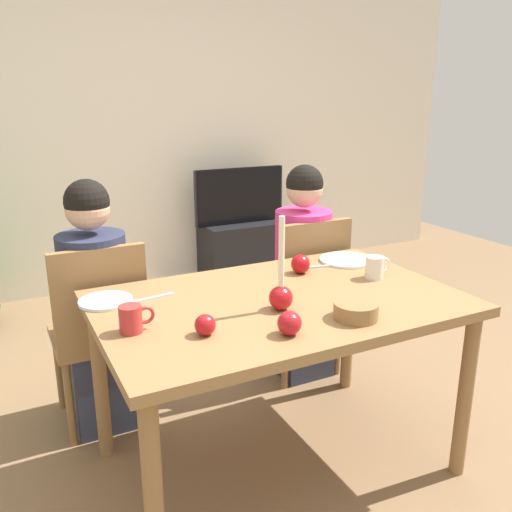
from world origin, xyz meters
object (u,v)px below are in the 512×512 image
object	(u,v)px
mug_right	(375,267)
bowl_walnuts	(356,311)
candle_centerpiece	(281,291)
person_left_child	(97,311)
apple_by_right_mug	(205,325)
plate_right	(347,260)
mug_left	(132,319)
tv	(240,196)
plate_left	(106,301)
person_right_child	(302,276)
dining_table	(279,318)
chair_right	(305,288)
apple_by_left_plate	(301,264)
tv_stand	(240,250)
apple_near_candle	(289,323)
chair_left	(99,326)

from	to	relation	value
mug_right	bowl_walnuts	size ratio (longest dim) A/B	0.78
candle_centerpiece	bowl_walnuts	world-z (taller)	candle_centerpiece
person_left_child	candle_centerpiece	world-z (taller)	person_left_child
apple_by_right_mug	plate_right	bearing A→B (deg)	27.03
mug_left	bowl_walnuts	world-z (taller)	mug_left
tv	plate_left	world-z (taller)	tv
person_left_child	person_right_child	size ratio (longest dim) A/B	1.00
person_left_child	plate_left	world-z (taller)	person_left_child
dining_table	chair_right	bearing A→B (deg)	50.32
dining_table	mug_left	size ratio (longest dim) A/B	11.56
chair_right	apple_by_right_mug	size ratio (longest dim) A/B	12.59
person_left_child	apple_by_left_plate	world-z (taller)	person_left_child
apple_by_left_plate	person_right_child	bearing A→B (deg)	56.88
person_right_child	candle_centerpiece	bearing A→B (deg)	-126.84
tv_stand	plate_right	bearing A→B (deg)	-100.76
chair_right	person_right_child	size ratio (longest dim) A/B	0.77
mug_left	apple_near_candle	xyz separation A→B (m)	(0.46, -0.26, -0.01)
dining_table	chair_right	xyz separation A→B (m)	(0.50, 0.61, -0.15)
chair_right	candle_centerpiece	xyz separation A→B (m)	(-0.55, -0.71, 0.31)
tv	chair_right	bearing A→B (deg)	-103.53
mug_left	mug_right	size ratio (longest dim) A/B	0.97
chair_right	apple_by_right_mug	bearing A→B (deg)	-138.36
person_right_child	candle_centerpiece	distance (m)	0.96
dining_table	chair_left	distance (m)	0.86
chair_left	plate_left	world-z (taller)	chair_left
person_right_child	tv	xyz separation A→B (m)	(0.41, 1.66, 0.14)
candle_centerpiece	apple_near_candle	bearing A→B (deg)	-112.00
bowl_walnuts	apple_near_candle	bearing A→B (deg)	-177.70
person_left_child	chair_right	bearing A→B (deg)	-1.70
person_left_child	apple_by_right_mug	size ratio (longest dim) A/B	16.39
mug_right	apple_near_candle	bearing A→B (deg)	-151.97
tv	plate_right	world-z (taller)	tv
plate_right	plate_left	bearing A→B (deg)	-178.99
plate_right	tv	bearing A→B (deg)	79.25
chair_right	person_right_child	bearing A→B (deg)	90.00
chair_left	mug_left	size ratio (longest dim) A/B	7.43
candle_centerpiece	plate_left	distance (m)	0.67
mug_left	mug_right	distance (m)	1.08
candle_centerpiece	bowl_walnuts	xyz separation A→B (m)	(0.20, -0.19, -0.04)
chair_right	candle_centerpiece	size ratio (longest dim) A/B	2.55
mug_left	chair_right	bearing A→B (deg)	30.90
person_left_child	bowl_walnuts	distance (m)	1.20
mug_right	bowl_walnuts	distance (m)	0.47
person_right_child	tv	bearing A→B (deg)	76.22
plate_right	tv_stand	bearing A→B (deg)	79.24
chair_right	apple_by_left_plate	world-z (taller)	chair_right
person_right_child	apple_by_left_plate	size ratio (longest dim) A/B	13.74
bowl_walnuts	person_left_child	bearing A→B (deg)	128.32
chair_right	candle_centerpiece	bearing A→B (deg)	-128.08
dining_table	bowl_walnuts	distance (m)	0.34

